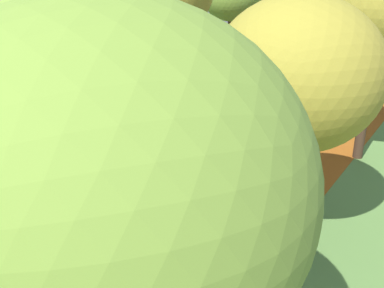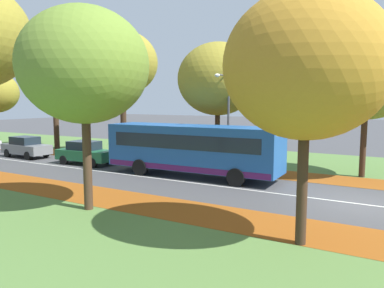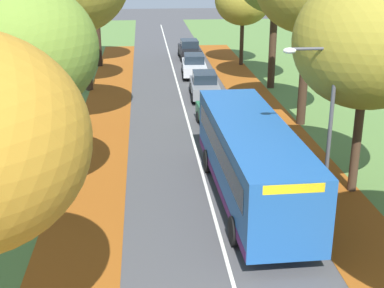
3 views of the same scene
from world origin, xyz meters
TOP-DOWN VIEW (x-y plane):
  - grass_verge_left at (-9.20, 20.00)m, footprint 12.00×90.00m
  - leaf_litter_left at (-4.60, 14.00)m, footprint 2.80×60.00m
  - grass_verge_right at (9.20, 20.00)m, footprint 12.00×90.00m
  - leaf_litter_right at (4.60, 14.00)m, footprint 2.80×60.00m
  - road_centre_line at (0.00, 20.00)m, footprint 0.12×80.00m
  - tree_left_near at (-6.37, 9.40)m, footprint 5.08×5.08m
  - tree_right_near at (5.68, 9.49)m, footprint 5.40×5.40m
  - tree_right_distant at (5.70, 34.21)m, footprint 4.51×4.51m
  - streetlamp_right at (3.67, 7.92)m, footprint 1.89×0.28m
  - bus at (1.52, 9.05)m, footprint 2.84×10.46m
  - car_green_lead at (1.43, 17.56)m, footprint 1.94×4.28m
  - car_grey_following at (1.49, 24.04)m, footprint 1.91×4.26m
  - car_silver_third_in_line at (1.42, 30.32)m, footprint 1.94×4.28m
  - car_black_fourth_in_line at (1.67, 37.20)m, footprint 1.82×4.22m

SIDE VIEW (x-z plane):
  - road_centre_line at x=0.00m, z-range 0.00..0.01m
  - grass_verge_left at x=-9.20m, z-range 0.00..0.01m
  - grass_verge_right at x=9.20m, z-range 0.00..0.01m
  - leaf_litter_left at x=-4.60m, z-range 0.01..0.01m
  - leaf_litter_right at x=4.60m, z-range 0.01..0.01m
  - car_green_lead at x=1.43m, z-range 0.00..1.62m
  - car_grey_following at x=1.49m, z-range 0.00..1.62m
  - car_silver_third_in_line at x=1.42m, z-range 0.00..1.62m
  - car_black_fourth_in_line at x=1.67m, z-range 0.00..1.62m
  - bus at x=1.52m, z-range 0.21..3.19m
  - streetlamp_right at x=3.67m, z-range 0.74..6.74m
  - tree_right_distant at x=5.70m, z-range 1.59..8.85m
  - tree_left_near at x=-6.37m, z-range 1.73..9.79m
  - tree_right_near at x=5.68m, z-range 1.69..9.97m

